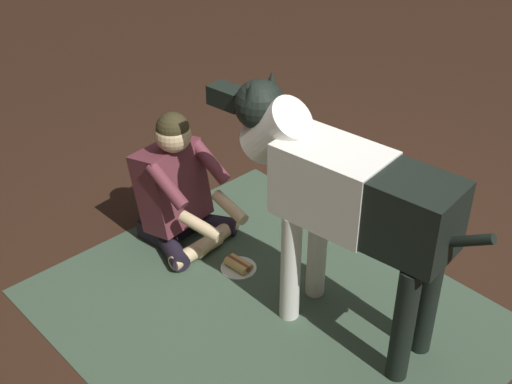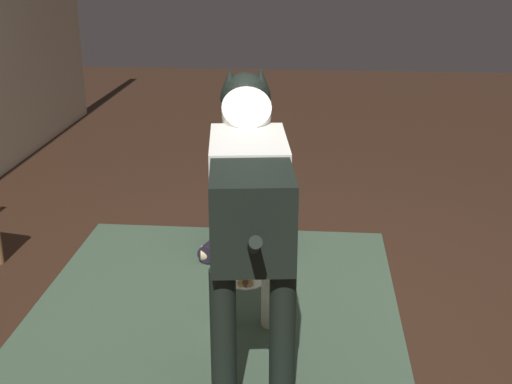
{
  "view_description": "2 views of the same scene",
  "coord_description": "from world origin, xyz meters",
  "views": [
    {
      "loc": [
        -2.07,
        2.31,
        2.58
      ],
      "look_at": [
        0.13,
        0.27,
        0.63
      ],
      "focal_mm": 48.12,
      "sensor_mm": 36.0,
      "label": 1
    },
    {
      "loc": [
        -3.12,
        -0.1,
        1.83
      ],
      "look_at": [
        0.39,
        0.2,
        0.52
      ],
      "focal_mm": 46.83,
      "sensor_mm": 36.0,
      "label": 2
    }
  ],
  "objects": [
    {
      "name": "person_sitting_on_floor",
      "position": [
        0.77,
        0.31,
        0.36
      ],
      "size": [
        0.69,
        0.57,
        0.86
      ],
      "color": "black",
      "rests_on": "ground"
    },
    {
      "name": "large_dog",
      "position": [
        -0.36,
        0.17,
        0.81
      ],
      "size": [
        1.56,
        0.44,
        1.27
      ],
      "color": "white",
      "rests_on": "ground"
    },
    {
      "name": "hot_dog_on_plate",
      "position": [
        0.3,
        0.25,
        0.03
      ],
      "size": [
        0.21,
        0.21,
        0.06
      ],
      "color": "white",
      "rests_on": "ground"
    },
    {
      "name": "area_rug",
      "position": [
        -0.09,
        0.39,
        0.0
      ],
      "size": [
        2.29,
        1.95,
        0.01
      ],
      "primitive_type": "cube",
      "color": "#3D523F",
      "rests_on": "ground"
    },
    {
      "name": "ground_plane",
      "position": [
        0.0,
        0.0,
        0.0
      ],
      "size": [
        14.64,
        14.64,
        0.0
      ],
      "primitive_type": "plane",
      "color": "#342015"
    }
  ]
}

